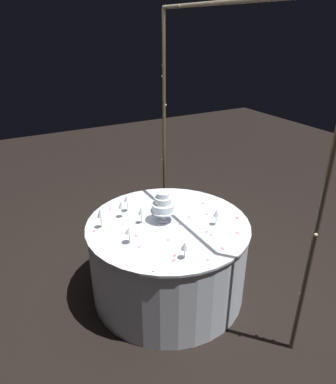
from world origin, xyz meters
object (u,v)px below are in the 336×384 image
at_px(tiered_cake, 163,205).
at_px(wine_glass_1, 185,247).
at_px(wine_glass_3, 100,214).
at_px(wine_glass_6, 122,205).
at_px(main_table, 168,258).
at_px(decorative_arch, 224,119).
at_px(wine_glass_4, 129,231).
at_px(wine_glass_0, 127,199).
at_px(wine_glass_2, 141,211).
at_px(cake_knife, 158,261).
at_px(wine_glass_5, 217,214).

xyz_separation_m(tiered_cake, wine_glass_1, (0.56, -0.12, -0.06)).
distance_m(wine_glass_3, wine_glass_6, 0.24).
relative_size(main_table, wine_glass_6, 8.75).
relative_size(tiered_cake, wine_glass_1, 1.93).
height_order(tiered_cake, wine_glass_1, tiered_cake).
distance_m(decorative_arch, main_table, 1.33).
distance_m(decorative_arch, wine_glass_4, 1.21).
relative_size(decorative_arch, main_table, 1.73).
distance_m(wine_glass_0, wine_glass_2, 0.26).
bearing_deg(cake_knife, main_table, 143.11).
height_order(main_table, wine_glass_6, wine_glass_6).
bearing_deg(cake_knife, wine_glass_6, 178.37).
height_order(wine_glass_2, wine_glass_6, same).
relative_size(decorative_arch, wine_glass_4, 16.99).
bearing_deg(decorative_arch, tiered_cake, -95.60).
relative_size(wine_glass_1, wine_glass_3, 0.79).
height_order(wine_glass_1, wine_glass_4, wine_glass_4).
height_order(wine_glass_2, wine_glass_5, wine_glass_2).
xyz_separation_m(wine_glass_4, wine_glass_5, (0.10, 0.76, -0.00)).
height_order(tiered_cake, wine_glass_5, tiered_cake).
bearing_deg(wine_glass_6, decorative_arch, 71.10).
height_order(main_table, tiered_cake, tiered_cake).
relative_size(wine_glass_0, wine_glass_2, 1.04).
distance_m(decorative_arch, wine_glass_0, 1.10).
bearing_deg(tiered_cake, wine_glass_2, -106.25).
bearing_deg(wine_glass_6, wine_glass_1, 12.25).
distance_m(tiered_cake, wine_glass_1, 0.57).
xyz_separation_m(wine_glass_0, wine_glass_4, (0.49, -0.19, -0.02)).
height_order(tiered_cake, wine_glass_3, tiered_cake).
bearing_deg(wine_glass_4, tiered_cake, 114.28).
bearing_deg(wine_glass_2, wine_glass_0, -175.29).
xyz_separation_m(wine_glass_1, wine_glass_2, (-0.61, -0.06, 0.01)).
xyz_separation_m(tiered_cake, wine_glass_4, (0.18, -0.39, -0.05)).
relative_size(wine_glass_3, wine_glass_6, 1.11).
relative_size(tiered_cake, wine_glass_6, 1.70).
height_order(decorative_arch, wine_glass_4, decorative_arch).
bearing_deg(wine_glass_1, main_table, 164.71).
bearing_deg(wine_glass_2, wine_glass_6, -149.12).
bearing_deg(tiered_cake, wine_glass_0, -146.72).
distance_m(main_table, wine_glass_6, 0.65).
bearing_deg(wine_glass_0, main_table, 31.42).
bearing_deg(wine_glass_3, cake_knife, 17.37).
bearing_deg(wine_glass_3, wine_glass_6, 110.78).
xyz_separation_m(wine_glass_4, cake_knife, (0.32, 0.08, -0.11)).
bearing_deg(decorative_arch, wine_glass_0, -115.71).
bearing_deg(wine_glass_4, wine_glass_2, 137.40).
relative_size(wine_glass_3, wine_glass_4, 1.24).
height_order(wine_glass_0, wine_glass_4, wine_glass_0).
height_order(wine_glass_1, cake_knife, wine_glass_1).
bearing_deg(wine_glass_3, wine_glass_5, 63.83).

